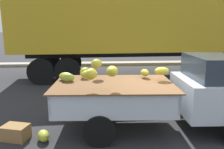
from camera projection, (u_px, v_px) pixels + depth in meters
The scene contains 6 objects.
ground at pixel (171, 124), 5.39m from camera, with size 220.00×220.00×0.00m, color #28282B.
curb_strip at pixel (125, 63), 14.03m from camera, with size 80.00×0.80×0.16m, color gray.
pickup_truck at pixel (194, 91), 5.05m from camera, with size 4.78×1.97×1.70m.
semi_trailer at pixel (144, 22), 10.34m from camera, with size 12.11×3.16×3.95m.
fallen_banana_bunch_near_tailgate at pixel (43, 136), 4.59m from camera, with size 0.38×0.23×0.22m, color #A8AF30.
produce_crate at pixel (16, 132), 4.63m from camera, with size 0.52×0.36×0.31m, color olive.
Camera 1 is at (-1.80, -4.91, 2.31)m, focal length 35.43 mm.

